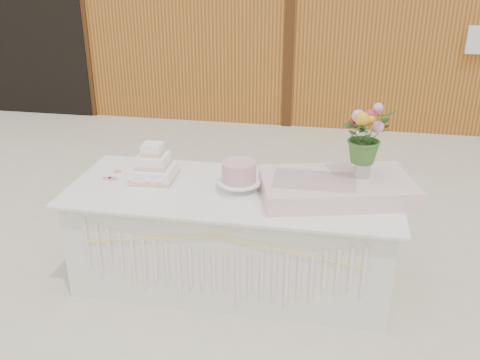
% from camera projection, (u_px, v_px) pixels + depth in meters
% --- Properties ---
extents(ground, '(80.00, 80.00, 0.00)m').
position_uv_depth(ground, '(233.00, 279.00, 4.18)').
color(ground, beige).
rests_on(ground, ground).
extents(cake_table, '(2.40, 1.00, 0.77)m').
position_uv_depth(cake_table, '(233.00, 236.00, 4.02)').
color(cake_table, silver).
rests_on(cake_table, ground).
extents(wedding_cake, '(0.32, 0.32, 0.28)m').
position_uv_depth(wedding_cake, '(154.00, 167.00, 4.02)').
color(wedding_cake, white).
rests_on(wedding_cake, cake_table).
extents(pink_cake_stand, '(0.31, 0.31, 0.23)m').
position_uv_depth(pink_cake_stand, '(239.00, 175.00, 3.80)').
color(pink_cake_stand, white).
rests_on(pink_cake_stand, cake_table).
extents(satin_runner, '(1.16, 0.85, 0.13)m').
position_uv_depth(satin_runner, '(336.00, 187.00, 3.75)').
color(satin_runner, beige).
rests_on(satin_runner, cake_table).
extents(flower_vase, '(0.12, 0.12, 0.16)m').
position_uv_depth(flower_vase, '(362.00, 166.00, 3.74)').
color(flower_vase, '#ACACB1').
rests_on(flower_vase, satin_runner).
extents(bouquet, '(0.45, 0.45, 0.38)m').
position_uv_depth(bouquet, '(366.00, 129.00, 3.63)').
color(bouquet, '#396428').
rests_on(bouquet, flower_vase).
extents(loose_flowers, '(0.17, 0.33, 0.02)m').
position_uv_depth(loose_flowers, '(115.00, 172.00, 4.15)').
color(loose_flowers, pink).
rests_on(loose_flowers, cake_table).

